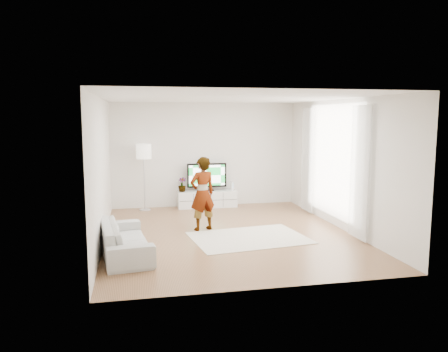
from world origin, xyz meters
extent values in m
plane|color=#976B44|center=(0.00, 0.00, 0.00)|extent=(6.00, 6.00, 0.00)
plane|color=white|center=(0.00, 0.00, 2.80)|extent=(6.00, 6.00, 0.00)
cube|color=silver|center=(-2.50, 0.00, 1.40)|extent=(0.02, 6.00, 2.80)
cube|color=silver|center=(2.50, 0.00, 1.40)|extent=(0.02, 6.00, 2.80)
cube|color=silver|center=(0.00, 3.00, 1.40)|extent=(5.00, 0.02, 2.80)
cube|color=silver|center=(0.00, -3.00, 1.40)|extent=(5.00, 0.02, 2.80)
cube|color=white|center=(2.48, 0.30, 1.45)|extent=(0.01, 2.60, 2.50)
cube|color=white|center=(2.40, -1.00, 1.35)|extent=(0.04, 0.70, 2.60)
cube|color=white|center=(2.40, 1.60, 1.35)|extent=(0.04, 0.70, 2.60)
cube|color=white|center=(0.02, 2.77, 0.22)|extent=(1.59, 0.45, 0.45)
cube|color=black|center=(0.02, 2.54, 0.22)|extent=(1.54, 0.00, 0.01)
cube|color=black|center=(-0.38, 2.54, 0.22)|extent=(0.01, 0.00, 0.39)
cube|color=black|center=(0.42, 2.54, 0.22)|extent=(0.01, 0.00, 0.39)
cube|color=black|center=(0.02, 2.79, 0.46)|extent=(0.38, 0.21, 0.02)
cube|color=black|center=(0.02, 2.79, 0.50)|extent=(0.08, 0.05, 0.08)
cube|color=black|center=(0.02, 2.79, 0.86)|extent=(1.06, 0.06, 0.65)
cube|color=#179137|center=(0.02, 2.76, 0.86)|extent=(0.97, 0.01, 0.55)
cube|color=white|center=(0.72, 2.77, 0.57)|extent=(0.07, 0.18, 0.24)
cube|color=#4CB2FF|center=(0.72, 2.68, 0.59)|extent=(0.01, 0.00, 0.13)
imported|color=#3F7238|center=(-0.65, 2.77, 0.63)|extent=(0.25, 0.25, 0.38)
cube|color=beige|center=(0.34, -0.42, 0.01)|extent=(2.43, 1.89, 0.01)
imported|color=#334772|center=(-0.48, 0.38, 0.80)|extent=(0.67, 0.55, 1.58)
imported|color=#BBBBB6|center=(-2.07, -1.00, 0.29)|extent=(1.01, 2.05, 0.57)
cylinder|color=silver|center=(-1.64, 2.70, 0.01)|extent=(0.30, 0.30, 0.02)
cylinder|color=silver|center=(-1.64, 2.70, 0.69)|extent=(0.04, 0.04, 1.33)
cylinder|color=white|center=(-1.64, 2.70, 1.54)|extent=(0.38, 0.38, 0.37)
camera|label=1|loc=(-1.87, -8.68, 2.42)|focal=35.00mm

